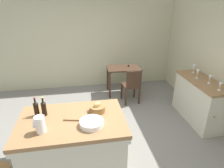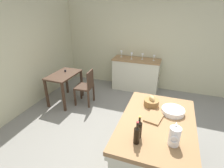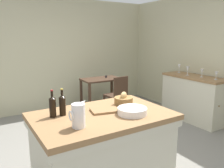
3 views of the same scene
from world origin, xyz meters
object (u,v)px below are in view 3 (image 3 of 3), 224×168
object	(u,v)px
bread_basket	(124,100)
side_cabinet	(193,98)
wine_bottle_amber	(53,106)
wine_glass_right	(179,67)
writing_desk	(101,84)
wooden_chair	(117,95)
cutting_board	(105,110)
island_table	(103,146)
wine_glass_left	(202,71)
wine_glass_middle	(188,69)
pitcher	(78,115)
wash_bowl	(132,111)
wine_bottle_dark	(62,105)
wine_glass_far_left	(216,74)

from	to	relation	value
bread_basket	side_cabinet	bearing A→B (deg)	17.89
wine_bottle_amber	wine_glass_right	size ratio (longest dim) A/B	1.64
writing_desk	wooden_chair	world-z (taller)	wooden_chair
writing_desk	cutting_board	world-z (taller)	cutting_board
writing_desk	island_table	bearing A→B (deg)	-118.82
wine_bottle_amber	wine_glass_left	bearing A→B (deg)	9.50
wine_glass_middle	wine_glass_left	bearing A→B (deg)	-73.67
pitcher	wine_glass_left	bearing A→B (deg)	17.12
bread_basket	island_table	bearing A→B (deg)	-159.78
writing_desk	side_cabinet	bearing A→B (deg)	-49.73
side_cabinet	cutting_board	distance (m)	2.74
wine_glass_left	wash_bowl	bearing A→B (deg)	-159.16
pitcher	wine_glass_left	world-z (taller)	pitcher
pitcher	wine_bottle_amber	world-z (taller)	wine_bottle_amber
island_table	bread_basket	size ratio (longest dim) A/B	6.54
island_table	wine_glass_left	bearing A→B (deg)	15.11
wine_glass_middle	wine_glass_right	size ratio (longest dim) A/B	1.02
side_cabinet	wine_glass_left	bearing A→B (deg)	-80.32
island_table	wine_bottle_dark	world-z (taller)	wine_bottle_dark
side_cabinet	wine_glass_middle	bearing A→B (deg)	113.16
wooden_chair	bread_basket	world-z (taller)	bread_basket
island_table	side_cabinet	size ratio (longest dim) A/B	1.14
wooden_chair	cutting_board	size ratio (longest dim) A/B	2.81
wine_glass_far_left	wine_glass_left	distance (m)	0.32
writing_desk	cutting_board	bearing A→B (deg)	-118.12
wooden_chair	wash_bowl	world-z (taller)	wash_bowl
wine_bottle_dark	wine_glass_right	distance (m)	3.31
wine_bottle_amber	wooden_chair	bearing A→B (deg)	41.02
writing_desk	bread_basket	xyz separation A→B (m)	(-0.94, -2.28, 0.30)
cutting_board	wine_bottle_amber	xyz separation A→B (m)	(-0.57, 0.14, 0.11)
island_table	wine_bottle_amber	world-z (taller)	wine_bottle_amber
island_table	wine_bottle_dark	xyz separation A→B (m)	(-0.40, 0.19, 0.53)
writing_desk	wine_bottle_amber	distance (m)	2.92
side_cabinet	cutting_board	size ratio (longest dim) A/B	4.20
wine_glass_far_left	pitcher	bearing A→B (deg)	-168.45
side_cabinet	wine_bottle_dark	bearing A→B (deg)	-167.30
wine_glass_middle	side_cabinet	bearing A→B (deg)	-66.84
wash_bowl	island_table	bearing A→B (deg)	145.36
island_table	wooden_chair	distance (m)	2.33
wine_bottle_dark	wine_glass_middle	size ratio (longest dim) A/B	1.60
wash_bowl	wine_bottle_dark	bearing A→B (deg)	150.73
writing_desk	wine_glass_far_left	xyz separation A→B (m)	(1.33, -2.02, 0.40)
wine_glass_right	wooden_chair	bearing A→B (deg)	158.28
writing_desk	pitcher	xyz separation A→B (m)	(-1.72, -2.65, 0.36)
wine_bottle_amber	wine_glass_middle	xyz separation A→B (m)	(3.10, 0.82, 0.07)
wine_glass_right	wine_bottle_amber	bearing A→B (deg)	-160.30
island_table	wine_glass_left	size ratio (longest dim) A/B	9.54
bread_basket	wine_bottle_amber	distance (m)	0.90
wine_bottle_dark	writing_desk	bearing A→B (deg)	52.28
wooden_chair	wine_glass_far_left	bearing A→B (deg)	-49.28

